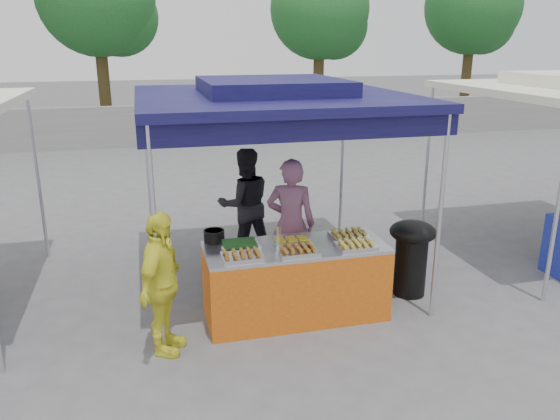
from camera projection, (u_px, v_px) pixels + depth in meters
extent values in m
plane|color=#5B5B5D|center=(293.00, 311.00, 6.34)|extent=(80.00, 80.00, 0.00)
cube|color=gray|center=(194.00, 124.00, 16.33)|extent=(40.00, 0.25, 1.20)
cylinder|color=silver|center=(156.00, 245.00, 5.18)|extent=(0.05, 0.05, 2.30)
cylinder|color=silver|center=(440.00, 220.00, 5.89)|extent=(0.05, 0.05, 2.30)
cylinder|color=silver|center=(148.00, 173.00, 7.95)|extent=(0.05, 0.05, 2.30)
cylinder|color=silver|center=(342.00, 163.00, 8.66)|extent=(0.05, 0.05, 2.30)
cube|color=#131041|center=(272.00, 97.00, 6.56)|extent=(3.20, 3.20, 0.10)
cube|color=#131041|center=(272.00, 86.00, 6.52)|extent=(1.65, 1.65, 0.18)
cube|color=#131041|center=(308.00, 129.00, 5.22)|extent=(3.20, 0.04, 0.25)
cylinder|color=silver|center=(38.00, 180.00, 7.60)|extent=(0.05, 0.05, 2.30)
cylinder|color=silver|center=(557.00, 210.00, 6.24)|extent=(0.05, 0.05, 2.30)
cylinder|color=silver|center=(427.00, 158.00, 9.01)|extent=(0.05, 0.05, 2.30)
cylinder|color=#413419|center=(103.00, 78.00, 16.85)|extent=(0.36, 0.36, 3.81)
sphere|color=#1F5E25|center=(119.00, 17.00, 16.64)|extent=(2.39, 2.39, 2.39)
cylinder|color=#413419|center=(318.00, 77.00, 18.62)|extent=(0.36, 0.36, 3.58)
sphere|color=#1F5E25|center=(320.00, 9.00, 17.96)|extent=(3.27, 3.27, 3.27)
sphere|color=#1F5E25|center=(334.00, 26.00, 18.44)|extent=(2.25, 2.25, 2.25)
cylinder|color=#413419|center=(467.00, 72.00, 20.42)|extent=(0.36, 0.36, 3.77)
sphere|color=#1F5E25|center=(473.00, 6.00, 19.73)|extent=(3.45, 3.45, 3.45)
sphere|color=#1F5E25|center=(483.00, 22.00, 20.21)|extent=(2.37, 2.37, 2.37)
cube|color=#C45511|center=(295.00, 283.00, 6.12)|extent=(2.00, 0.80, 0.81)
cube|color=silver|center=(296.00, 247.00, 6.00)|extent=(2.00, 0.80, 0.04)
cube|color=silver|center=(242.00, 257.00, 5.61)|extent=(0.42, 0.30, 0.05)
cube|color=brown|center=(242.00, 254.00, 5.60)|extent=(0.35, 0.25, 0.02)
cube|color=silver|center=(298.00, 252.00, 5.75)|extent=(0.42, 0.30, 0.05)
cube|color=brown|center=(298.00, 249.00, 5.74)|extent=(0.35, 0.25, 0.02)
cube|color=silver|center=(356.00, 246.00, 5.91)|extent=(0.42, 0.30, 0.05)
cube|color=#B19A3C|center=(356.00, 243.00, 5.89)|extent=(0.35, 0.25, 0.02)
cube|color=silver|center=(240.00, 246.00, 5.92)|extent=(0.42, 0.30, 0.05)
cube|color=#1F581E|center=(240.00, 243.00, 5.91)|extent=(0.35, 0.25, 0.02)
cube|color=silver|center=(291.00, 242.00, 6.03)|extent=(0.42, 0.30, 0.05)
cube|color=gold|center=(291.00, 239.00, 6.02)|extent=(0.35, 0.25, 0.02)
cube|color=silver|center=(349.00, 236.00, 6.22)|extent=(0.42, 0.30, 0.05)
cube|color=#B19A3C|center=(349.00, 233.00, 6.21)|extent=(0.35, 0.25, 0.02)
cylinder|color=black|center=(214.00, 236.00, 6.09)|extent=(0.23, 0.23, 0.14)
cylinder|color=silver|center=(278.00, 248.00, 5.78)|extent=(0.08, 0.08, 0.10)
cylinder|color=black|center=(410.00, 265.00, 6.67)|extent=(0.39, 0.39, 0.76)
ellipsoid|color=black|center=(413.00, 231.00, 6.54)|extent=(0.56, 0.56, 0.25)
cube|color=#1421A4|center=(254.00, 287.00, 6.64)|extent=(0.45, 0.31, 0.27)
cube|color=#1421A4|center=(310.00, 273.00, 6.98)|extent=(0.52, 0.37, 0.31)
cube|color=#1421A4|center=(310.00, 251.00, 6.89)|extent=(0.51, 0.36, 0.30)
imported|color=#8B5878|center=(291.00, 224.00, 6.77)|extent=(0.71, 0.59, 1.66)
imported|color=black|center=(245.00, 204.00, 7.67)|extent=(0.82, 0.66, 1.60)
imported|color=yellow|center=(162.00, 284.00, 5.31)|extent=(0.68, 0.93, 1.47)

